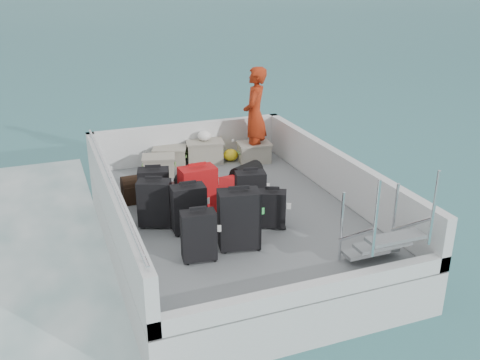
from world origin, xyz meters
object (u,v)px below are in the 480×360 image
at_px(crate_1, 170,158).
at_px(crate_2, 205,152).
at_px(suitcase_2, 154,190).
at_px(suitcase_3, 239,220).
at_px(suitcase_8, 229,191).
at_px(passenger, 255,115).
at_px(suitcase_5, 198,191).
at_px(crate_3, 254,153).
at_px(suitcase_6, 272,209).
at_px(suitcase_4, 189,209).
at_px(crate_0, 159,166).
at_px(suitcase_7, 250,192).
at_px(suitcase_0, 199,236).
at_px(suitcase_1, 155,204).

height_order(crate_1, crate_2, crate_2).
bearing_deg(suitcase_2, suitcase_3, -49.59).
relative_size(suitcase_8, passenger, 0.44).
relative_size(suitcase_5, crate_3, 1.28).
height_order(suitcase_6, suitcase_8, suitcase_6).
bearing_deg(suitcase_4, suitcase_3, -53.07).
xyz_separation_m(suitcase_6, crate_0, (-1.00, 2.53, -0.11)).
height_order(suitcase_5, suitcase_7, suitcase_5).
bearing_deg(suitcase_7, suitcase_4, -150.41).
bearing_deg(passenger, suitcase_4, -6.24).
xyz_separation_m(suitcase_2, suitcase_8, (1.14, -0.04, -0.17)).
bearing_deg(suitcase_0, crate_3, 64.10).
bearing_deg(crate_3, suitcase_7, -113.88).
bearing_deg(suitcase_1, suitcase_4, -18.17).
bearing_deg(suitcase_1, suitcase_0, -52.77).
distance_m(crate_2, crate_3, 0.91).
relative_size(suitcase_2, passenger, 0.37).
bearing_deg(crate_0, crate_1, 51.31).
relative_size(suitcase_4, crate_3, 1.21).
bearing_deg(suitcase_5, crate_3, 44.16).
relative_size(suitcase_5, crate_1, 1.29).
relative_size(suitcase_4, crate_1, 1.21).
height_order(suitcase_4, suitcase_8, suitcase_4).
relative_size(suitcase_6, crate_0, 1.03).
bearing_deg(suitcase_3, crate_3, 74.72).
distance_m(suitcase_8, crate_2, 1.82).
bearing_deg(suitcase_1, crate_3, 63.22).
bearing_deg(suitcase_0, suitcase_1, 111.69).
bearing_deg(crate_2, suitcase_6, -88.78).
xyz_separation_m(suitcase_4, suitcase_7, (1.02, 0.33, -0.03)).
height_order(suitcase_1, suitcase_7, suitcase_1).
xyz_separation_m(crate_1, crate_2, (0.66, 0.00, 0.03)).
height_order(suitcase_0, suitcase_6, suitcase_0).
bearing_deg(suitcase_6, crate_2, 118.21).
bearing_deg(crate_1, suitcase_2, -110.64).
bearing_deg(suitcase_4, crate_3, 52.32).
xyz_separation_m(suitcase_2, crate_2, (1.32, 1.77, -0.13)).
bearing_deg(suitcase_7, suitcase_2, 170.42).
xyz_separation_m(suitcase_7, suitcase_8, (-0.17, 0.47, -0.15)).
bearing_deg(crate_3, suitcase_8, -124.72).
distance_m(suitcase_2, crate_1, 1.90).
relative_size(suitcase_2, suitcase_3, 0.82).
height_order(suitcase_2, suitcase_3, suitcase_3).
xyz_separation_m(suitcase_4, suitcase_8, (0.86, 0.80, -0.18)).
distance_m(suitcase_4, crate_0, 2.27).
bearing_deg(crate_1, passenger, -9.94).
xyz_separation_m(suitcase_0, crate_2, (1.13, 3.39, -0.13)).
distance_m(suitcase_2, crate_3, 2.62).
height_order(suitcase_4, crate_1, suitcase_4).
xyz_separation_m(suitcase_5, crate_0, (-0.19, 1.73, -0.20)).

